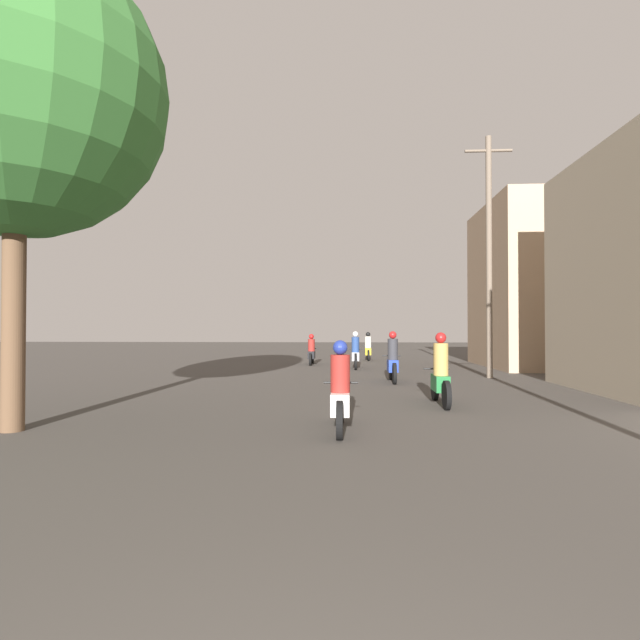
{
  "coord_description": "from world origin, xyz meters",
  "views": [
    {
      "loc": [
        0.01,
        -0.81,
        1.69
      ],
      "look_at": [
        -1.05,
        17.16,
        2.0
      ],
      "focal_mm": 28.0,
      "sensor_mm": 36.0,
      "label": 1
    }
  ],
  "objects_px": {
    "motorcycle_silver": "(355,354)",
    "street_tree": "(16,90)",
    "motorcycle_green": "(440,376)",
    "motorcycle_black": "(311,352)",
    "building_right_far": "(534,286)",
    "utility_pole_far": "(489,252)",
    "motorcycle_white": "(340,395)",
    "motorcycle_yellow": "(368,349)",
    "motorcycle_blue": "(393,362)"
  },
  "relations": [
    {
      "from": "building_right_far",
      "to": "utility_pole_far",
      "type": "bearing_deg",
      "value": -123.14
    },
    {
      "from": "motorcycle_yellow",
      "to": "street_tree",
      "type": "bearing_deg",
      "value": -116.59
    },
    {
      "from": "motorcycle_silver",
      "to": "utility_pole_far",
      "type": "xyz_separation_m",
      "value": [
        4.53,
        -3.67,
        3.69
      ]
    },
    {
      "from": "motorcycle_black",
      "to": "street_tree",
      "type": "bearing_deg",
      "value": -112.79
    },
    {
      "from": "motorcycle_yellow",
      "to": "motorcycle_green",
      "type": "bearing_deg",
      "value": -93.44
    },
    {
      "from": "motorcycle_black",
      "to": "street_tree",
      "type": "xyz_separation_m",
      "value": [
        -3.78,
        -15.32,
        5.09
      ]
    },
    {
      "from": "motorcycle_silver",
      "to": "building_right_far",
      "type": "height_order",
      "value": "building_right_far"
    },
    {
      "from": "motorcycle_white",
      "to": "utility_pole_far",
      "type": "bearing_deg",
      "value": 68.65
    },
    {
      "from": "utility_pole_far",
      "to": "street_tree",
      "type": "xyz_separation_m",
      "value": [
        -10.34,
        -9.42,
        1.35
      ]
    },
    {
      "from": "building_right_far",
      "to": "utility_pole_far",
      "type": "height_order",
      "value": "utility_pole_far"
    },
    {
      "from": "utility_pole_far",
      "to": "motorcycle_blue",
      "type": "bearing_deg",
      "value": -156.41
    },
    {
      "from": "utility_pole_far",
      "to": "motorcycle_green",
      "type": "bearing_deg",
      "value": -114.2
    },
    {
      "from": "motorcycle_yellow",
      "to": "street_tree",
      "type": "xyz_separation_m",
      "value": [
        -6.54,
        -18.63,
        5.07
      ]
    },
    {
      "from": "motorcycle_blue",
      "to": "motorcycle_silver",
      "type": "height_order",
      "value": "motorcycle_blue"
    },
    {
      "from": "motorcycle_blue",
      "to": "building_right_far",
      "type": "distance_m",
      "value": 9.96
    },
    {
      "from": "utility_pole_far",
      "to": "motorcycle_silver",
      "type": "bearing_deg",
      "value": 140.98
    },
    {
      "from": "building_right_far",
      "to": "utility_pole_far",
      "type": "distance_m",
      "value": 6.22
    },
    {
      "from": "building_right_far",
      "to": "utility_pole_far",
      "type": "xyz_separation_m",
      "value": [
        -3.37,
        -5.17,
        0.73
      ]
    },
    {
      "from": "motorcycle_green",
      "to": "motorcycle_yellow",
      "type": "xyz_separation_m",
      "value": [
        -1.02,
        15.39,
        -0.04
      ]
    },
    {
      "from": "motorcycle_white",
      "to": "motorcycle_silver",
      "type": "relative_size",
      "value": 0.98
    },
    {
      "from": "motorcycle_green",
      "to": "street_tree",
      "type": "xyz_separation_m",
      "value": [
        -7.56,
        -3.25,
        5.03
      ]
    },
    {
      "from": "motorcycle_green",
      "to": "utility_pole_far",
      "type": "xyz_separation_m",
      "value": [
        2.77,
        6.17,
        3.68
      ]
    },
    {
      "from": "motorcycle_blue",
      "to": "motorcycle_silver",
      "type": "xyz_separation_m",
      "value": [
        -1.11,
        5.16,
        -0.01
      ]
    },
    {
      "from": "motorcycle_silver",
      "to": "motorcycle_black",
      "type": "bearing_deg",
      "value": 129.28
    },
    {
      "from": "motorcycle_white",
      "to": "motorcycle_yellow",
      "type": "distance_m",
      "value": 18.34
    },
    {
      "from": "building_right_far",
      "to": "motorcycle_green",
      "type": "bearing_deg",
      "value": -118.47
    },
    {
      "from": "motorcycle_green",
      "to": "utility_pole_far",
      "type": "distance_m",
      "value": 7.7
    },
    {
      "from": "motorcycle_blue",
      "to": "motorcycle_black",
      "type": "height_order",
      "value": "motorcycle_blue"
    },
    {
      "from": "motorcycle_black",
      "to": "motorcycle_yellow",
      "type": "xyz_separation_m",
      "value": [
        2.76,
        3.31,
        0.02
      ]
    },
    {
      "from": "motorcycle_yellow",
      "to": "street_tree",
      "type": "height_order",
      "value": "street_tree"
    },
    {
      "from": "motorcycle_silver",
      "to": "building_right_far",
      "type": "distance_m",
      "value": 8.57
    },
    {
      "from": "motorcycle_blue",
      "to": "street_tree",
      "type": "xyz_separation_m",
      "value": [
        -6.92,
        -7.92,
        5.03
      ]
    },
    {
      "from": "motorcycle_blue",
      "to": "utility_pole_far",
      "type": "distance_m",
      "value": 5.24
    },
    {
      "from": "motorcycle_green",
      "to": "motorcycle_silver",
      "type": "bearing_deg",
      "value": 97.16
    },
    {
      "from": "motorcycle_silver",
      "to": "street_tree",
      "type": "xyz_separation_m",
      "value": [
        -5.81,
        -13.09,
        5.04
      ]
    },
    {
      "from": "motorcycle_blue",
      "to": "street_tree",
      "type": "bearing_deg",
      "value": -137.53
    },
    {
      "from": "motorcycle_green",
      "to": "building_right_far",
      "type": "xyz_separation_m",
      "value": [
        6.15,
        11.34,
        2.95
      ]
    },
    {
      "from": "motorcycle_silver",
      "to": "motorcycle_yellow",
      "type": "relative_size",
      "value": 1.09
    },
    {
      "from": "motorcycle_green",
      "to": "motorcycle_blue",
      "type": "relative_size",
      "value": 1.02
    },
    {
      "from": "motorcycle_blue",
      "to": "utility_pole_far",
      "type": "bearing_deg",
      "value": 17.18
    },
    {
      "from": "motorcycle_green",
      "to": "motorcycle_silver",
      "type": "relative_size",
      "value": 1.02
    },
    {
      "from": "motorcycle_green",
      "to": "motorcycle_black",
      "type": "bearing_deg",
      "value": 104.43
    },
    {
      "from": "motorcycle_blue",
      "to": "building_right_far",
      "type": "relative_size",
      "value": 0.28
    },
    {
      "from": "building_right_far",
      "to": "street_tree",
      "type": "relative_size",
      "value": 0.88
    },
    {
      "from": "motorcycle_silver",
      "to": "street_tree",
      "type": "height_order",
      "value": "street_tree"
    },
    {
      "from": "motorcycle_blue",
      "to": "utility_pole_far",
      "type": "height_order",
      "value": "utility_pole_far"
    },
    {
      "from": "street_tree",
      "to": "motorcycle_black",
      "type": "bearing_deg",
      "value": 76.13
    },
    {
      "from": "motorcycle_white",
      "to": "utility_pole_far",
      "type": "xyz_separation_m",
      "value": [
        4.94,
        9.09,
        3.73
      ]
    },
    {
      "from": "motorcycle_blue",
      "to": "motorcycle_yellow",
      "type": "distance_m",
      "value": 10.72
    },
    {
      "from": "motorcycle_green",
      "to": "utility_pole_far",
      "type": "relative_size",
      "value": 0.25
    }
  ]
}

